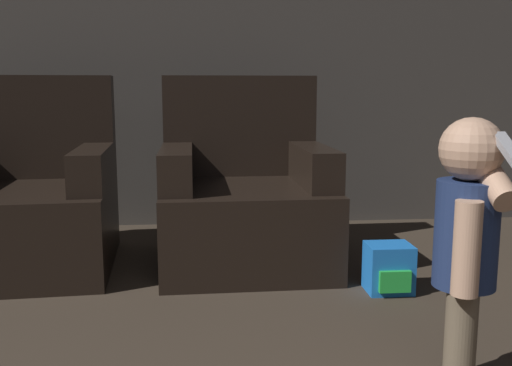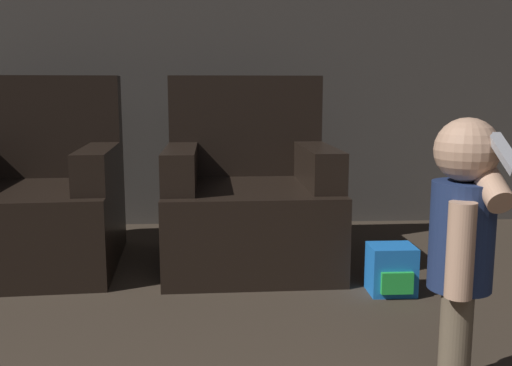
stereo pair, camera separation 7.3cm
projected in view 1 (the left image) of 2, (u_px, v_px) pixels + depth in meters
wall_back at (221, 32)px, 3.80m from camera, size 8.40×0.05×2.60m
armchair_left at (26, 204)px, 2.97m from camera, size 0.93×0.96×1.00m
armchair_right at (245, 200)px, 3.07m from camera, size 0.89×0.92×1.00m
person_toddler at (468, 235)px, 1.68m from camera, size 0.19×0.33×0.84m
toy_backpack at (389, 268)px, 2.61m from camera, size 0.20×0.19×0.22m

